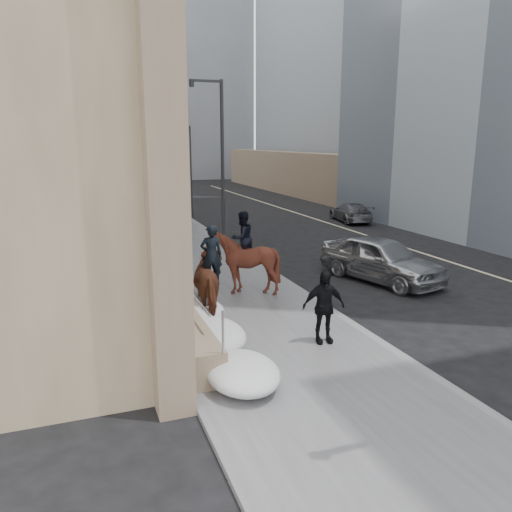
# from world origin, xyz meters

# --- Properties ---
(ground) EXTENTS (140.00, 140.00, 0.00)m
(ground) POSITION_xyz_m (0.00, 0.00, 0.00)
(ground) COLOR black
(ground) RESTS_ON ground
(sidewalk) EXTENTS (5.00, 80.00, 0.12)m
(sidewalk) POSITION_xyz_m (0.00, 10.00, 0.06)
(sidewalk) COLOR #535356
(sidewalk) RESTS_ON ground
(curb) EXTENTS (0.24, 80.00, 0.12)m
(curb) POSITION_xyz_m (2.62, 10.00, 0.06)
(curb) COLOR slate
(curb) RESTS_ON ground
(lane_line) EXTENTS (0.15, 70.00, 0.01)m
(lane_line) POSITION_xyz_m (10.50, 10.00, 0.01)
(lane_line) COLOR #BFB78C
(lane_line) RESTS_ON ground
(limestone_building) EXTENTS (6.10, 44.00, 18.00)m
(limestone_building) POSITION_xyz_m (-5.26, 19.96, 8.90)
(limestone_building) COLOR #8F785D
(limestone_building) RESTS_ON ground
(far_podium) EXTENTS (2.00, 80.00, 4.00)m
(far_podium) POSITION_xyz_m (15.50, 10.00, 2.00)
(far_podium) COLOR #846B55
(far_podium) RESTS_ON ground
(bg_building_mid) EXTENTS (30.00, 12.00, 28.00)m
(bg_building_mid) POSITION_xyz_m (4.00, 60.00, 14.00)
(bg_building_mid) COLOR slate
(bg_building_mid) RESTS_ON ground
(bg_building_far) EXTENTS (24.00, 12.00, 20.00)m
(bg_building_far) POSITION_xyz_m (-6.00, 72.00, 10.00)
(bg_building_far) COLOR gray
(bg_building_far) RESTS_ON ground
(streetlight_mid) EXTENTS (1.71, 0.24, 8.00)m
(streetlight_mid) POSITION_xyz_m (2.74, 14.00, 4.58)
(streetlight_mid) COLOR #2D2D30
(streetlight_mid) RESTS_ON ground
(streetlight_far) EXTENTS (1.71, 0.24, 8.00)m
(streetlight_far) POSITION_xyz_m (2.74, 34.00, 4.58)
(streetlight_far) COLOR #2D2D30
(streetlight_far) RESTS_ON ground
(traffic_signal) EXTENTS (4.10, 0.22, 6.00)m
(traffic_signal) POSITION_xyz_m (2.07, 22.00, 4.00)
(traffic_signal) COLOR #2D2D30
(traffic_signal) RESTS_ON ground
(snow_bank) EXTENTS (1.70, 18.10, 0.76)m
(snow_bank) POSITION_xyz_m (-1.42, 8.11, 0.47)
(snow_bank) COLOR silver
(snow_bank) RESTS_ON sidewalk
(mounted_horse_left) EXTENTS (1.16, 2.35, 2.64)m
(mounted_horse_left) POSITION_xyz_m (-0.86, 2.26, 1.16)
(mounted_horse_left) COLOR #4C2617
(mounted_horse_left) RESTS_ON sidewalk
(mounted_horse_right) EXTENTS (2.29, 2.40, 2.71)m
(mounted_horse_right) POSITION_xyz_m (0.67, 4.12, 1.27)
(mounted_horse_right) COLOR #431C13
(mounted_horse_right) RESTS_ON sidewalk
(pedestrian) EXTENTS (1.14, 0.59, 1.85)m
(pedestrian) POSITION_xyz_m (1.23, -0.49, 1.05)
(pedestrian) COLOR black
(pedestrian) RESTS_ON sidewalk
(car_silver) EXTENTS (3.23, 5.22, 1.66)m
(car_silver) POSITION_xyz_m (6.02, 4.17, 0.83)
(car_silver) COLOR #9D9FA4
(car_silver) RESTS_ON ground
(car_grey) EXTENTS (2.35, 4.38, 1.21)m
(car_grey) POSITION_xyz_m (12.11, 16.68, 0.60)
(car_grey) COLOR #57585E
(car_grey) RESTS_ON ground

